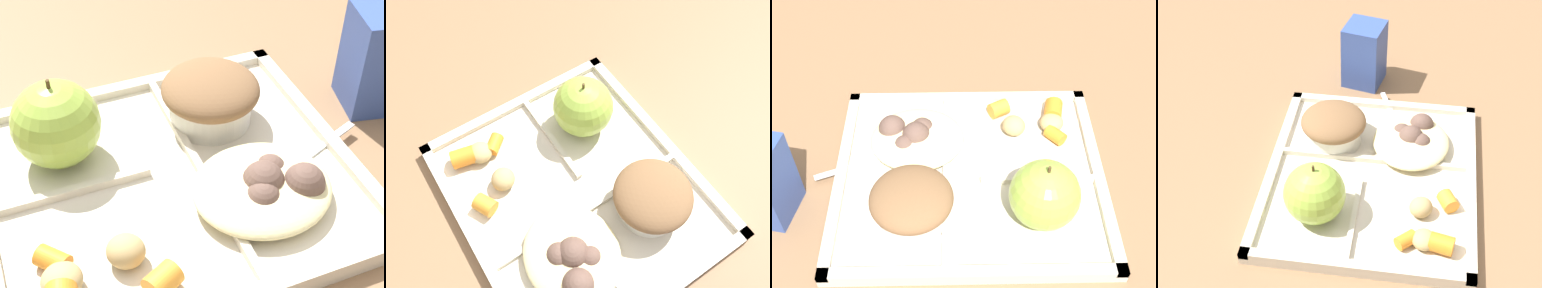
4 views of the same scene
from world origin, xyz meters
The scene contains 15 objects.
ground centered at (0.00, 0.00, 0.00)m, with size 6.00×6.00×0.00m, color #846042.
lunch_tray centered at (0.00, 0.00, 0.01)m, with size 0.34×0.30×0.02m.
green_apple centered at (-0.08, 0.07, 0.05)m, with size 0.08×0.08×0.09m.
bran_muffin centered at (0.07, 0.07, 0.04)m, with size 0.10×0.10×0.06m.
carrot_slice_center centered at (-0.12, -0.06, 0.02)m, with size 0.02×0.02×0.03m, color orange.
carrot_slice_diagonal centered at (-0.12, -0.10, 0.02)m, with size 0.03×0.03×0.03m, color orange.
carrot_slice_large centered at (-0.04, -0.11, 0.02)m, with size 0.02×0.02×0.03m, color orange.
potato_chunk_golden centered at (-0.06, -0.07, 0.02)m, with size 0.03×0.03×0.03m, color tan.
potato_chunk_corner centered at (-0.12, -0.08, 0.02)m, with size 0.03×0.03×0.02m, color tan.
egg_noodle_pile centered at (0.07, -0.05, 0.02)m, with size 0.12×0.11×0.03m, color beige.
meatball_center centered at (0.06, -0.07, 0.03)m, with size 0.03×0.03×0.03m, color brown.
meatball_back centered at (0.07, -0.05, 0.03)m, with size 0.04×0.04×0.04m, color brown.
meatball_side centered at (0.08, -0.04, 0.03)m, with size 0.03×0.03×0.03m, color brown.
meatball_front centered at (0.10, -0.07, 0.03)m, with size 0.04×0.04×0.04m, color brown.
plastic_fork centered at (0.11, -0.03, 0.01)m, with size 0.15×0.07×0.00m.
Camera 2 is at (0.18, -0.11, 0.50)m, focal length 37.78 mm.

